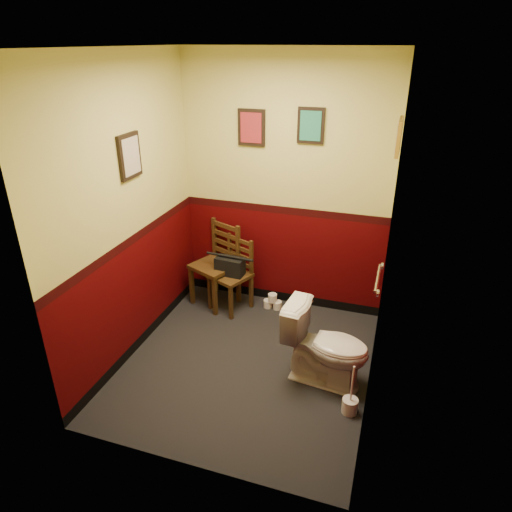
{
  "coord_description": "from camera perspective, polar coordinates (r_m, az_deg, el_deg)",
  "views": [
    {
      "loc": [
        1.13,
        -3.24,
        2.75
      ],
      "look_at": [
        0.0,
        0.25,
        1.0
      ],
      "focal_mm": 32.0,
      "sensor_mm": 36.0,
      "label": 1
    }
  ],
  "objects": [
    {
      "name": "wall_back",
      "position": [
        4.79,
        3.55,
        8.45
      ],
      "size": [
        2.2,
        0.0,
        2.7
      ],
      "primitive_type": "cube",
      "rotation": [
        1.57,
        0.0,
        0.0
      ],
      "color": "#3D0305",
      "rests_on": "ground"
    },
    {
      "name": "framed_print_back_b",
      "position": [
        4.57,
        6.86,
        15.88
      ],
      "size": [
        0.26,
        0.04,
        0.34
      ],
      "color": "black",
      "rests_on": "wall_back"
    },
    {
      "name": "framed_print_back_a",
      "position": [
        4.73,
        -0.57,
        15.76
      ],
      "size": [
        0.28,
        0.04,
        0.36
      ],
      "color": "black",
      "rests_on": "wall_back"
    },
    {
      "name": "wall_left",
      "position": [
        4.18,
        -15.67,
        4.95
      ],
      "size": [
        0.0,
        2.4,
        2.7
      ],
      "primitive_type": "cube",
      "rotation": [
        1.57,
        0.0,
        1.57
      ],
      "color": "#3D0305",
      "rests_on": "ground"
    },
    {
      "name": "wall_right",
      "position": [
        3.53,
        15.94,
        1.1
      ],
      "size": [
        0.0,
        2.4,
        2.7
      ],
      "primitive_type": "cube",
      "rotation": [
        1.57,
        0.0,
        -1.57
      ],
      "color": "#3D0305",
      "rests_on": "ground"
    },
    {
      "name": "chair_left",
      "position": [
        5.12,
        -4.89,
        -1.06
      ],
      "size": [
        0.57,
        0.57,
        0.94
      ],
      "rotation": [
        0.0,
        0.0,
        -0.41
      ],
      "color": "#4E3317",
      "rests_on": "floor"
    },
    {
      "name": "tp_stack",
      "position": [
        5.15,
        2.08,
        -5.78
      ],
      "size": [
        0.21,
        0.11,
        0.18
      ],
      "color": "silver",
      "rests_on": "floor"
    },
    {
      "name": "ceiling",
      "position": [
        3.43,
        -1.42,
        24.67
      ],
      "size": [
        2.2,
        2.4,
        0.0
      ],
      "primitive_type": "cube",
      "rotation": [
        3.14,
        0.0,
        0.0
      ],
      "color": "silver",
      "rests_on": "ground"
    },
    {
      "name": "chair_right",
      "position": [
        5.03,
        -2.96,
        -2.31
      ],
      "size": [
        0.5,
        0.5,
        0.81
      ],
      "rotation": [
        0.0,
        0.0,
        -0.41
      ],
      "color": "#4E3317",
      "rests_on": "floor"
    },
    {
      "name": "toilet",
      "position": [
        4.03,
        8.78,
        -11.11
      ],
      "size": [
        0.78,
        0.5,
        0.73
      ],
      "primitive_type": "imported",
      "rotation": [
        0.0,
        0.0,
        1.46
      ],
      "color": "white",
      "rests_on": "floor"
    },
    {
      "name": "grab_bar",
      "position": [
        3.92,
        15.04,
        -2.73
      ],
      "size": [
        0.05,
        0.56,
        0.06
      ],
      "color": "silver",
      "rests_on": "wall_right"
    },
    {
      "name": "handbag",
      "position": [
        4.95,
        -3.28,
        -1.27
      ],
      "size": [
        0.32,
        0.18,
        0.23
      ],
      "rotation": [
        0.0,
        0.0,
        -0.07
      ],
      "color": "black",
      "rests_on": "chair_right"
    },
    {
      "name": "framed_print_left",
      "position": [
        4.11,
        -15.49,
        11.94
      ],
      "size": [
        0.04,
        0.3,
        0.38
      ],
      "color": "black",
      "rests_on": "wall_left"
    },
    {
      "name": "floor",
      "position": [
        4.4,
        -1.03,
        -13.22
      ],
      "size": [
        2.2,
        2.4,
        0.0
      ],
      "primitive_type": "cube",
      "color": "black",
      "rests_on": "ground"
    },
    {
      "name": "framed_print_right",
      "position": [
        3.9,
        17.44,
        14.06
      ],
      "size": [
        0.04,
        0.34,
        0.28
      ],
      "color": "olive",
      "rests_on": "wall_right"
    },
    {
      "name": "toilet_brush",
      "position": [
        3.95,
        11.66,
        -17.75
      ],
      "size": [
        0.13,
        0.13,
        0.46
      ],
      "color": "silver",
      "rests_on": "floor"
    },
    {
      "name": "wall_front",
      "position": [
        2.72,
        -9.54,
        -5.83
      ],
      "size": [
        2.2,
        0.0,
        2.7
      ],
      "primitive_type": "cube",
      "rotation": [
        -1.57,
        0.0,
        0.0
      ],
      "color": "#3D0305",
      "rests_on": "ground"
    }
  ]
}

